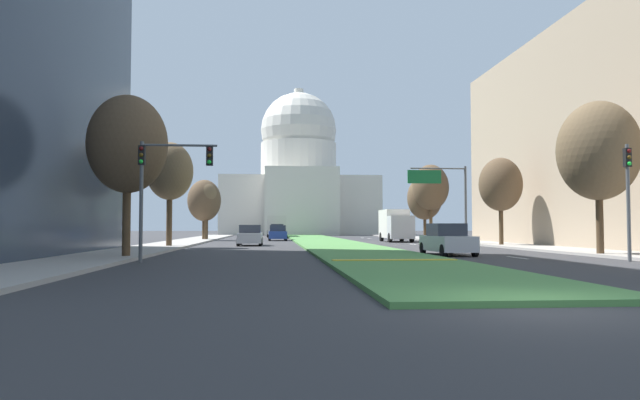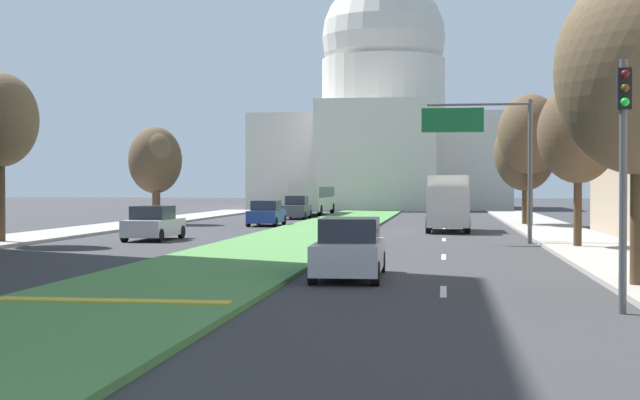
{
  "view_description": "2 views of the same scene",
  "coord_description": "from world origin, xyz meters",
  "views": [
    {
      "loc": [
        -5.09,
        -10.74,
        1.56
      ],
      "look_at": [
        -0.62,
        42.56,
        3.97
      ],
      "focal_mm": 32.52,
      "sensor_mm": 36.0,
      "label": 1
    },
    {
      "loc": [
        7.04,
        -5.25,
        2.63
      ],
      "look_at": [
        -0.08,
        45.68,
        1.79
      ],
      "focal_mm": 50.06,
      "sensor_mm": 36.0,
      "label": 2
    }
  ],
  "objects": [
    {
      "name": "box_truck_delivery",
      "position": [
        7.23,
        46.06,
        1.68
      ],
      "size": [
        2.4,
        6.4,
        3.2
      ],
      "color": "#BCBCC1",
      "rests_on": "ground_plane"
    },
    {
      "name": "capitol_building",
      "position": [
        0.0,
        97.61,
        10.34
      ],
      "size": [
        28.33,
        23.45,
        27.61
      ],
      "color": "beige",
      "rests_on": "ground_plane"
    },
    {
      "name": "traffic_light_near_right",
      "position": [
        10.65,
        13.6,
        3.31
      ],
      "size": [
        0.28,
        0.35,
        5.2
      ],
      "color": "#515456",
      "rests_on": "ground_plane"
    },
    {
      "name": "sidewalk_left",
      "position": [
        -13.15,
        39.3,
        0.07
      ],
      "size": [
        4.0,
        88.42,
        0.15
      ],
      "primitive_type": "cube",
      "color": "#9E9991",
      "rests_on": "ground_plane"
    },
    {
      "name": "street_tree_right_far",
      "position": [
        12.3,
        51.37,
        5.79
      ],
      "size": [
        3.98,
        3.98,
        8.31
      ],
      "color": "#4C3823",
      "rests_on": "ground_plane"
    },
    {
      "name": "street_tree_left_mid",
      "position": [
        -12.45,
        31.86,
        5.49
      ],
      "size": [
        3.36,
        3.36,
        7.65
      ],
      "color": "#4C3823",
      "rests_on": "ground_plane"
    },
    {
      "name": "median_curb_nose",
      "position": [
        0.0,
        12.99,
        0.16
      ],
      "size": [
        5.19,
        0.5,
        0.04
      ],
      "primitive_type": "cube",
      "color": "gold",
      "rests_on": "grass_median"
    },
    {
      "name": "grass_median",
      "position": [
        0.0,
        44.21,
        0.07
      ],
      "size": [
        5.77,
        88.42,
        0.14
      ],
      "primitive_type": "cube",
      "color": "#4C8442",
      "rests_on": "ground_plane"
    },
    {
      "name": "street_tree_left_distant",
      "position": [
        -12.12,
        52.55,
        4.58
      ],
      "size": [
        2.6,
        2.6,
        6.29
      ],
      "color": "#4C3823",
      "rests_on": "ground_plane"
    },
    {
      "name": "street_tree_right_distant",
      "position": [
        12.16,
        53.33,
        4.72
      ],
      "size": [
        3.93,
        3.93,
        7.2
      ],
      "color": "#4C3823",
      "rests_on": "ground_plane"
    },
    {
      "name": "street_tree_right_mid",
      "position": [
        12.45,
        32.29,
        4.74
      ],
      "size": [
        3.28,
        3.28,
        6.81
      ],
      "color": "#4C3823",
      "rests_on": "ground_plane"
    },
    {
      "name": "street_tree_right_near",
      "position": [
        11.83,
        17.87,
        5.46
      ],
      "size": [
        4.14,
        4.14,
        8.07
      ],
      "color": "#4C3823",
      "rests_on": "ground_plane"
    },
    {
      "name": "sedan_lead_stopped",
      "position": [
        4.37,
        19.88,
        0.8
      ],
      "size": [
        1.99,
        4.56,
        1.7
      ],
      "color": "#BCBCC1",
      "rests_on": "ground_plane"
    },
    {
      "name": "street_tree_left_far",
      "position": [
        -12.39,
        52.99,
        4.32
      ],
      "size": [
        3.61,
        3.61,
        6.6
      ],
      "color": "#4C3823",
      "rests_on": "ground_plane"
    },
    {
      "name": "city_bus",
      "position": [
        -4.37,
        72.04,
        1.77
      ],
      "size": [
        2.62,
        11.0,
        2.95
      ],
      "color": "beige",
      "rests_on": "ground_plane"
    },
    {
      "name": "ground_plane",
      "position": [
        0.0,
        49.12,
        0.0
      ],
      "size": [
        260.0,
        260.0,
        0.0
      ],
      "primitive_type": "plane",
      "color": "#333335"
    },
    {
      "name": "sedan_far_horizon",
      "position": [
        -4.39,
        63.48,
        0.84
      ],
      "size": [
        1.91,
        4.47,
        1.82
      ],
      "color": "#4C5156",
      "rests_on": "ground_plane"
    },
    {
      "name": "sidewalk_right",
      "position": [
        13.15,
        39.3,
        0.07
      ],
      "size": [
        4.0,
        88.42,
        0.15
      ],
      "primitive_type": "cube",
      "color": "#9E9991",
      "rests_on": "ground_plane"
    },
    {
      "name": "overhead_guide_sign",
      "position": [
        9.1,
        35.7,
        4.61
      ],
      "size": [
        4.96,
        0.2,
        6.5
      ],
      "color": "#515456",
      "rests_on": "ground_plane"
    },
    {
      "name": "lane_dashes_right",
      "position": [
        7.02,
        43.07,
        0.0
      ],
      "size": [
        0.16,
        51.43,
        0.01
      ],
      "color": "silver",
      "rests_on": "ground_plane"
    },
    {
      "name": "sedan_midblock",
      "position": [
        -6.78,
        35.92,
        0.78
      ],
      "size": [
        1.96,
        4.21,
        1.65
      ],
      "color": "#BCBCC1",
      "rests_on": "ground_plane"
    },
    {
      "name": "sedan_distant",
      "position": [
        -4.43,
        51.62,
        0.78
      ],
      "size": [
        2.0,
        4.27,
        1.65
      ],
      "color": "navy",
      "rests_on": "ground_plane"
    }
  ]
}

